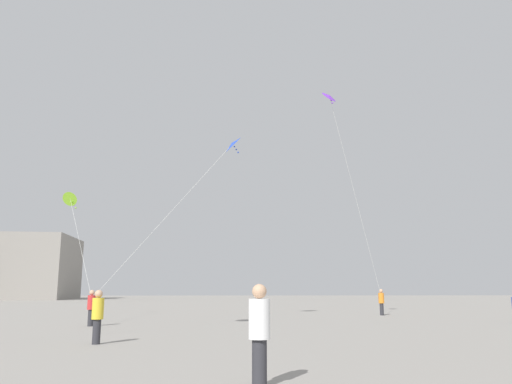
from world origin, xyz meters
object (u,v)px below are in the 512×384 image
object	(u,v)px
person_in_red	(91,306)
person_in_orange	(381,301)
kite_lime_diamond	(70,200)
building_centre_hall	(35,268)
person_in_white	(259,330)
kite_cobalt_diamond	(232,144)
person_in_yellow	(98,314)
kite_violet_diamond	(330,99)

from	to	relation	value
person_in_red	person_in_orange	distance (m)	19.83
kite_lime_diamond	building_centre_hall	distance (m)	67.13
person_in_white	kite_cobalt_diamond	world-z (taller)	kite_cobalt_diamond
person_in_yellow	kite_violet_diamond	bearing A→B (deg)	46.17
kite_cobalt_diamond	building_centre_hall	xyz separation A→B (m)	(-35.78, 64.30, -5.28)
person_in_white	kite_lime_diamond	size ratio (longest dim) A/B	0.22
person_in_orange	building_centre_hall	world-z (taller)	building_centre_hall
person_in_white	kite_cobalt_diamond	distance (m)	23.99
person_in_white	building_centre_hall	size ratio (longest dim) A/B	0.10
person_in_orange	person_in_white	bearing A→B (deg)	111.10
kite_lime_diamond	kite_violet_diamond	world-z (taller)	kite_violet_diamond
kite_violet_diamond	person_in_red	bearing A→B (deg)	-155.30
kite_lime_diamond	person_in_orange	bearing A→B (deg)	4.85
person_in_orange	building_centre_hall	bearing A→B (deg)	-10.23
kite_lime_diamond	person_in_yellow	bearing A→B (deg)	-68.96
person_in_orange	kite_violet_diamond	bearing A→B (deg)	84.44
kite_cobalt_diamond	kite_lime_diamond	xyz separation A→B (m)	(-10.67, 2.07, -3.35)
kite_cobalt_diamond	building_centre_hall	world-z (taller)	kite_cobalt_diamond
building_centre_hall	kite_cobalt_diamond	bearing A→B (deg)	-60.91
person_in_orange	kite_lime_diamond	world-z (taller)	kite_lime_diamond
person_in_yellow	person_in_orange	distance (m)	23.39
person_in_yellow	kite_violet_diamond	size ratio (longest dim) A/B	0.13
kite_lime_diamond	building_centre_hall	world-z (taller)	building_centre_hall
person_in_orange	building_centre_hall	xyz separation A→B (m)	(-46.24, 60.44, 4.70)
person_in_yellow	kite_lime_diamond	bearing A→B (deg)	104.32
kite_cobalt_diamond	building_centre_hall	size ratio (longest dim) A/B	0.56
building_centre_hall	kite_violet_diamond	bearing A→B (deg)	-56.52
person_in_red	building_centre_hall	distance (m)	76.02
person_in_yellow	kite_cobalt_diamond	xyz separation A→B (m)	(4.42, 14.18, 10.01)
person_in_red	building_centre_hall	size ratio (longest dim) A/B	0.09
person_in_yellow	kite_lime_diamond	distance (m)	18.63
person_in_white	kite_violet_diamond	size ratio (longest dim) A/B	0.14
person_in_white	person_in_yellow	size ratio (longest dim) A/B	1.07
person_in_yellow	building_centre_hall	bearing A→B (deg)	105.06
person_in_white	person_in_yellow	world-z (taller)	person_in_white
building_centre_hall	person_in_red	bearing A→B (deg)	-67.57
person_in_red	person_in_orange	size ratio (longest dim) A/B	0.97
person_in_red	person_in_orange	bearing A→B (deg)	-71.55
person_in_yellow	kite_violet_diamond	world-z (taller)	kite_violet_diamond
kite_cobalt_diamond	person_in_red	bearing A→B (deg)	-139.49
person_in_yellow	kite_violet_diamond	distance (m)	22.58
person_in_white	building_centre_hall	world-z (taller)	building_centre_hall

